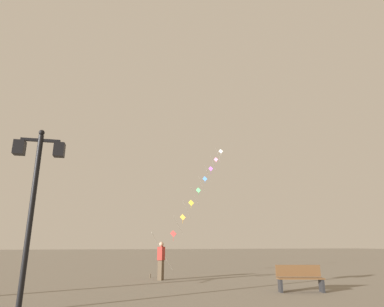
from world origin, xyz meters
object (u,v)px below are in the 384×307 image
kite_train (197,192)px  park_bench (300,278)px  twin_lantern_lamp_post (35,180)px  kite_flyer (161,260)px

kite_train → park_bench: size_ratio=5.71×
kite_train → twin_lantern_lamp_post: bearing=-121.9°
twin_lantern_lamp_post → kite_train: (7.53, 12.07, 1.75)m
kite_train → kite_flyer: bearing=-119.0°
twin_lantern_lamp_post → kite_train: size_ratio=0.50×
twin_lantern_lamp_post → kite_flyer: bearing=55.6°
kite_train → park_bench: kite_train is taller
twin_lantern_lamp_post → kite_flyer: twin_lantern_lamp_post is taller
twin_lantern_lamp_post → kite_train: 14.33m
twin_lantern_lamp_post → park_bench: (8.66, 1.56, -2.85)m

